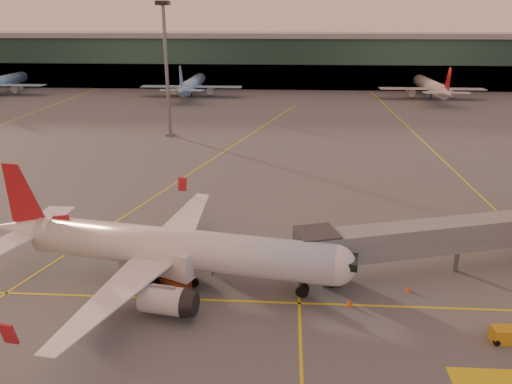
{
  "coord_description": "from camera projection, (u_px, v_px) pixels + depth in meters",
  "views": [
    {
      "loc": [
        3.68,
        -31.85,
        23.09
      ],
      "look_at": [
        0.43,
        18.89,
        5.0
      ],
      "focal_mm": 35.0,
      "sensor_mm": 36.0,
      "label": 1
    }
  ],
  "objects": [
    {
      "name": "ground",
      "position": [
        234.0,
        337.0,
        37.91
      ],
      "size": [
        600.0,
        600.0,
        0.0
      ],
      "primitive_type": "plane",
      "color": "#4C4F54",
      "rests_on": "ground"
    },
    {
      "name": "taxi_markings",
      "position": [
        218.0,
        167.0,
        80.18
      ],
      "size": [
        100.12,
        173.0,
        0.01
      ],
      "color": "yellow",
      "rests_on": "ground"
    },
    {
      "name": "terminal",
      "position": [
        278.0,
        60.0,
        168.29
      ],
      "size": [
        400.0,
        20.0,
        17.6
      ],
      "color": "#19382D",
      "rests_on": "ground"
    },
    {
      "name": "mast_west_near",
      "position": [
        166.0,
        60.0,
        96.19
      ],
      "size": [
        2.4,
        2.4,
        25.6
      ],
      "color": "slate",
      "rests_on": "ground"
    },
    {
      "name": "distant_aircraft_row",
      "position": [
        312.0,
        97.0,
        148.21
      ],
      "size": [
        350.0,
        34.0,
        13.0
      ],
      "color": "#80AED7",
      "rests_on": "ground"
    },
    {
      "name": "main_airplane",
      "position": [
        167.0,
        249.0,
        44.56
      ],
      "size": [
        33.99,
        30.81,
        10.29
      ],
      "rotation": [
        0.0,
        0.0,
        -0.17
      ],
      "color": "silver",
      "rests_on": "ground"
    },
    {
      "name": "jet_bridge",
      "position": [
        473.0,
        234.0,
        46.91
      ],
      "size": [
        31.86,
        12.24,
        5.33
      ],
      "color": "slate",
      "rests_on": "ground"
    },
    {
      "name": "catering_truck",
      "position": [
        170.0,
        265.0,
        44.05
      ],
      "size": [
        5.56,
        4.08,
        3.96
      ],
      "rotation": [
        0.0,
        0.0,
        -0.42
      ],
      "color": "#B03C19",
      "rests_on": "ground"
    },
    {
      "name": "gpu_cart",
      "position": [
        505.0,
        335.0,
        37.15
      ],
      "size": [
        2.08,
        1.31,
        1.18
      ],
      "rotation": [
        0.0,
        0.0,
        0.05
      ],
      "color": "#C28F18",
      "rests_on": "ground"
    },
    {
      "name": "cone_nose",
      "position": [
        408.0,
        288.0,
        44.12
      ],
      "size": [
        0.41,
        0.41,
        0.52
      ],
      "color": "#E8520C",
      "rests_on": "ground"
    },
    {
      "name": "cone_fwd",
      "position": [
        350.0,
        302.0,
        41.91
      ],
      "size": [
        0.49,
        0.49,
        0.63
      ],
      "color": "#E8520C",
      "rests_on": "ground"
    }
  ]
}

